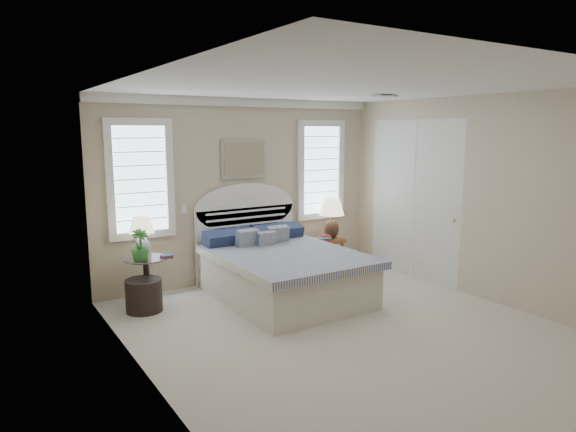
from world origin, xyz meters
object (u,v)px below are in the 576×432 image
Objects in this scene: bed at (280,268)px; lamp_right at (331,214)px; lamp_left at (142,232)px; side_table_left at (147,276)px; nightstand_right at (326,247)px; floor_pot at (144,295)px.

bed reaches higher than lamp_right.
lamp_right is at bearing -0.67° from lamp_left.
side_table_left is at bearing 160.26° from bed.
nightstand_right reaches higher than floor_pot.
bed is 1.88m from lamp_left.
bed reaches higher than floor_pot.
side_table_left is at bearing 63.01° from floor_pot.
bed is 4.29× the size of lamp_left.
lamp_right is (0.08, -0.02, 0.54)m from nightstand_right.
bed is 1.47m from nightstand_right.
nightstand_right is 0.55m from lamp_right.
side_table_left is 1.40× the size of floor_pot.
floor_pot is 0.69× the size of lamp_right.
floor_pot is (-0.10, -0.21, -0.18)m from side_table_left.
lamp_left is at bearing 91.30° from side_table_left.
floor_pot is (-3.05, -0.31, -0.18)m from nightstand_right.
lamp_right is (1.38, 0.67, 0.54)m from bed.
side_table_left is 0.29m from floor_pot.
bed is at bearing -154.02° from lamp_right.
nightstand_right is 0.81× the size of lamp_right.
lamp_right is (3.03, -0.04, -0.02)m from lamp_left.
lamp_right reaches higher than nightstand_right.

